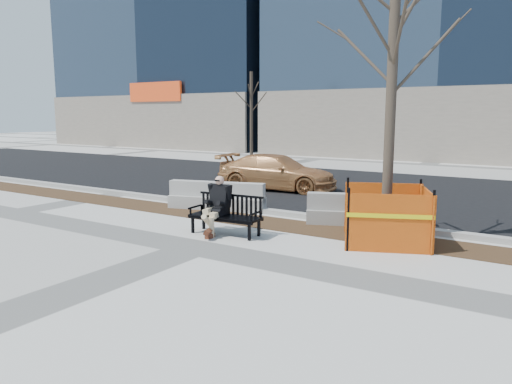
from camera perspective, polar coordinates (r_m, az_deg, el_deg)
ground at (r=9.56m, az=-7.15°, el=-6.47°), size 120.00×120.00×0.00m
mulch_strip at (r=11.61m, az=1.03°, el=-3.58°), size 40.00×1.20×0.02m
asphalt_street at (r=17.13m, az=11.88°, el=0.35°), size 60.00×10.40×0.01m
curb at (r=12.41m, az=3.32°, el=-2.51°), size 60.00×0.25×0.12m
bench at (r=10.50m, az=-3.61°, el=-4.99°), size 1.65×0.70×0.86m
seated_man at (r=10.65m, az=-4.48°, el=-4.80°), size 0.60×0.93×1.25m
tree_fence at (r=10.18m, az=14.89°, el=-5.74°), size 3.16×3.16×6.05m
sedan at (r=16.70m, az=2.45°, el=0.30°), size 4.29×2.13×1.20m
jersey_barrier_left at (r=13.24m, az=-4.63°, el=-2.05°), size 2.72×1.23×0.77m
jersey_barrier_right at (r=11.61m, az=12.41°, el=-3.82°), size 2.60×1.41×0.74m
far_tree_left at (r=26.03m, az=-0.54°, el=3.48°), size 2.46×2.46×5.14m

